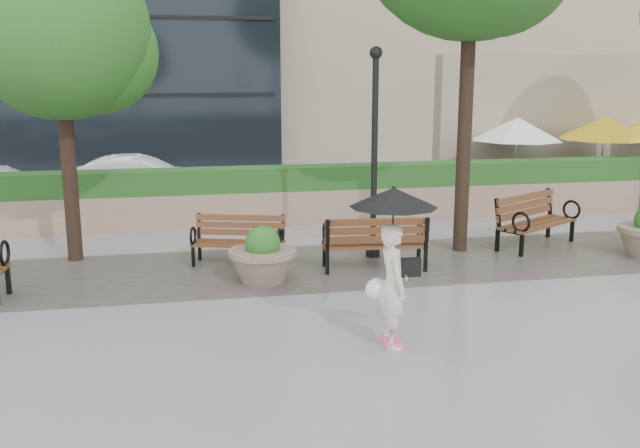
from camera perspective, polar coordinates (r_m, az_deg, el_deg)
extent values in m
plane|color=gray|center=(10.61, 5.04, -7.60)|extent=(100.00, 100.00, 0.00)
cube|color=#383330|center=(13.38, 1.43, -3.31)|extent=(28.00, 3.20, 0.01)
cube|color=#A47C6A|center=(17.11, -1.52, 1.49)|extent=(24.00, 0.80, 0.80)
cube|color=#254C19|center=(17.00, -1.54, 3.73)|extent=(24.00, 0.75, 0.55)
cube|color=tan|center=(23.20, 21.07, 7.51)|extent=(10.00, 0.60, 4.00)
cube|color=#254C19|center=(21.26, 22.74, 2.80)|extent=(8.00, 0.50, 0.90)
cube|color=black|center=(21.07, -3.38, 2.42)|extent=(40.00, 7.00, 0.00)
torus|color=black|center=(12.52, -23.92, -2.14)|extent=(0.10, 0.43, 0.42)
cube|color=brown|center=(13.38, -6.57, -1.57)|extent=(1.78, 0.97, 0.05)
cube|color=brown|center=(13.56, -6.38, -0.09)|extent=(1.67, 0.59, 0.40)
cube|color=black|center=(13.45, -6.53, -2.36)|extent=(1.81, 1.06, 0.44)
torus|color=black|center=(13.36, -10.13, -0.94)|extent=(0.14, 0.35, 0.35)
torus|color=black|center=(13.04, -3.26, -1.10)|extent=(0.14, 0.35, 0.35)
cube|color=brown|center=(13.07, 4.36, -1.65)|extent=(1.94, 0.75, 0.05)
cube|color=brown|center=(12.71, 4.61, -0.54)|extent=(1.90, 0.31, 0.44)
cube|color=black|center=(13.10, 4.36, -2.62)|extent=(1.95, 0.85, 0.48)
torus|color=black|center=(13.39, 8.00, -0.56)|extent=(0.09, 0.39, 0.39)
torus|color=black|center=(13.08, 0.37, -0.74)|extent=(0.09, 0.39, 0.39)
cube|color=brown|center=(15.31, 17.04, 0.02)|extent=(2.04, 1.53, 0.06)
cube|color=brown|center=(15.41, 16.13, 1.46)|extent=(1.81, 1.13, 0.47)
cube|color=black|center=(15.38, 16.88, -0.82)|extent=(2.10, 1.63, 0.51)
torus|color=black|center=(14.38, 15.78, 0.14)|extent=(0.26, 0.39, 0.41)
torus|color=black|center=(15.98, 19.48, 1.09)|extent=(0.26, 0.39, 0.41)
cylinder|color=#7F6B56|center=(12.27, -4.61, -2.29)|extent=(1.18, 1.18, 0.10)
sphere|color=#144413|center=(12.23, -4.62, -1.55)|extent=(0.61, 0.61, 0.61)
cylinder|color=black|center=(13.67, 4.37, 5.20)|extent=(0.12, 0.12, 3.85)
cylinder|color=black|center=(13.99, 4.25, -2.03)|extent=(0.28, 0.28, 0.30)
sphere|color=black|center=(13.57, 4.50, 13.51)|extent=(0.24, 0.24, 0.24)
cylinder|color=black|center=(14.18, -19.50, 5.13)|extent=(0.28, 0.28, 4.02)
sphere|color=#144413|center=(14.11, -20.18, 14.41)|extent=(3.26, 3.26, 3.26)
sphere|color=#144413|center=(14.32, -17.45, 12.94)|extent=(2.28, 2.28, 2.28)
cylinder|color=black|center=(14.32, 11.59, 9.55)|extent=(0.28, 0.28, 5.96)
cylinder|color=black|center=(20.57, 15.19, 1.91)|extent=(0.40, 0.40, 0.10)
cylinder|color=#99999E|center=(20.42, 15.35, 4.81)|extent=(0.06, 0.06, 2.20)
cone|color=white|center=(20.33, 15.50, 7.32)|extent=(2.50, 2.50, 0.60)
cylinder|color=black|center=(21.66, 21.40, 1.99)|extent=(0.40, 0.40, 0.10)
cylinder|color=#99999E|center=(21.51, 21.62, 4.74)|extent=(0.06, 0.06, 2.20)
cone|color=gold|center=(21.43, 21.81, 7.13)|extent=(2.50, 2.50, 0.60)
imported|color=white|center=(20.07, -24.12, 2.60)|extent=(4.41, 2.65, 1.20)
imported|color=white|center=(19.84, -14.23, 3.39)|extent=(4.15, 1.79, 1.33)
imported|color=beige|center=(9.39, 5.85, -4.60)|extent=(0.44, 0.64, 1.77)
cube|color=#F2598C|center=(9.77, 5.53, -9.12)|extent=(0.11, 0.24, 0.09)
cube|color=#F2598C|center=(9.54, 5.99, -9.67)|extent=(0.11, 0.24, 0.09)
cube|color=black|center=(9.46, 7.06, -3.46)|extent=(0.11, 0.33, 0.24)
sphere|color=white|center=(9.60, 4.58, -5.23)|extent=(0.31, 0.31, 0.31)
cylinder|color=black|center=(9.27, 5.84, -0.58)|extent=(0.02, 0.02, 0.94)
cone|color=black|center=(9.18, 5.90, 2.11)|extent=(1.15, 1.15, 0.24)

